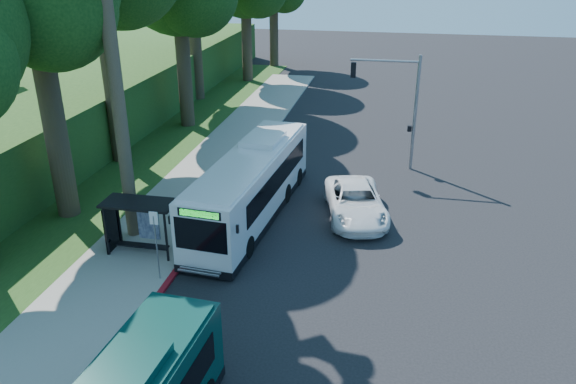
# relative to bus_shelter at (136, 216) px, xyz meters

# --- Properties ---
(ground) EXTENTS (140.00, 140.00, 0.00)m
(ground) POSITION_rel_bus_shelter_xyz_m (7.26, 2.86, -1.81)
(ground) COLOR black
(ground) RESTS_ON ground
(sidewalk) EXTENTS (4.50, 70.00, 0.12)m
(sidewalk) POSITION_rel_bus_shelter_xyz_m (-0.04, 2.86, -1.75)
(sidewalk) COLOR gray
(sidewalk) RESTS_ON ground
(red_curb) EXTENTS (0.25, 30.00, 0.13)m
(red_curb) POSITION_rel_bus_shelter_xyz_m (2.26, -1.14, -1.74)
(red_curb) COLOR maroon
(red_curb) RESTS_ON ground
(grass_verge) EXTENTS (8.00, 70.00, 0.06)m
(grass_verge) POSITION_rel_bus_shelter_xyz_m (-5.74, 7.86, -1.78)
(grass_verge) COLOR #234719
(grass_verge) RESTS_ON ground
(bus_shelter) EXTENTS (3.20, 1.51, 2.55)m
(bus_shelter) POSITION_rel_bus_shelter_xyz_m (0.00, 0.00, 0.00)
(bus_shelter) COLOR black
(bus_shelter) RESTS_ON ground
(stop_sign_pole) EXTENTS (0.35, 0.06, 3.17)m
(stop_sign_pole) POSITION_rel_bus_shelter_xyz_m (1.86, -2.14, 0.28)
(stop_sign_pole) COLOR gray
(stop_sign_pole) RESTS_ON ground
(traffic_signal_pole) EXTENTS (4.10, 0.30, 7.00)m
(traffic_signal_pole) POSITION_rel_bus_shelter_xyz_m (11.04, 12.86, 2.62)
(traffic_signal_pole) COLOR gray
(traffic_signal_pole) RESTS_ON ground
(hillside_backdrop) EXTENTS (24.00, 60.00, 8.80)m
(hillside_backdrop) POSITION_rel_bus_shelter_xyz_m (-19.04, 17.96, 0.63)
(hillside_backdrop) COLOR #234719
(hillside_backdrop) RESTS_ON ground
(white_bus) EXTENTS (3.63, 12.47, 3.67)m
(white_bus) POSITION_rel_bus_shelter_xyz_m (4.08, 4.57, -0.02)
(white_bus) COLOR silver
(white_bus) RESTS_ON ground
(pickup) EXTENTS (4.01, 6.39, 1.65)m
(pickup) POSITION_rel_bus_shelter_xyz_m (9.27, 5.46, -0.98)
(pickup) COLOR white
(pickup) RESTS_ON ground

